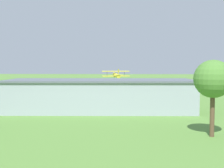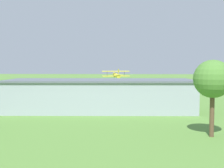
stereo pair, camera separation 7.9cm
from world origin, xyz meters
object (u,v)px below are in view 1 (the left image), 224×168
(car_black, at_px, (22,100))
(person_at_fence_line, at_px, (185,99))
(hangar, at_px, (100,95))
(person_crossing_taxiway, at_px, (48,97))
(person_beside_truck, at_px, (32,97))
(biplane, at_px, (116,75))
(tree_near_perimeter_road, at_px, (213,79))

(car_black, relative_size, person_at_fence_line, 2.44)
(hangar, xyz_separation_m, car_black, (19.77, -11.07, -2.28))
(person_crossing_taxiway, bearing_deg, person_beside_truck, -0.57)
(car_black, height_order, person_at_fence_line, person_at_fence_line)
(person_at_fence_line, bearing_deg, person_beside_truck, -4.02)
(car_black, xyz_separation_m, person_at_fence_line, (-39.09, -2.64, 0.03))
(hangar, relative_size, person_beside_truck, 22.25)
(person_beside_truck, bearing_deg, car_black, 81.47)
(biplane, relative_size, tree_near_perimeter_road, 0.88)
(biplane, bearing_deg, hangar, 85.66)
(hangar, bearing_deg, person_beside_truck, -40.84)
(car_black, bearing_deg, person_at_fence_line, -176.14)
(hangar, distance_m, person_at_fence_line, 23.79)
(biplane, height_order, tree_near_perimeter_road, tree_near_perimeter_road)
(hangar, bearing_deg, person_crossing_taxiway, -48.07)
(person_crossing_taxiway, height_order, person_at_fence_line, person_at_fence_line)
(person_crossing_taxiway, xyz_separation_m, person_at_fence_line, (-34.01, 2.65, 0.06))
(person_beside_truck, xyz_separation_m, person_at_fence_line, (-38.29, 2.69, 0.06))
(person_beside_truck, xyz_separation_m, person_crossing_taxiway, (-4.28, 0.04, -0.00))
(biplane, relative_size, car_black, 2.00)
(biplane, bearing_deg, car_black, 40.98)
(person_beside_truck, bearing_deg, person_at_fence_line, 175.98)
(person_at_fence_line, xyz_separation_m, tree_near_perimeter_road, (3.42, 33.96, 6.41))
(biplane, height_order, car_black, biplane)
(car_black, bearing_deg, person_beside_truck, -98.53)
(biplane, distance_m, person_crossing_taxiway, 22.58)
(person_beside_truck, relative_size, person_at_fence_line, 0.94)
(tree_near_perimeter_road, bearing_deg, car_black, -41.29)
(hangar, height_order, person_crossing_taxiway, hangar)
(person_beside_truck, bearing_deg, person_crossing_taxiway, 179.43)
(car_black, distance_m, person_beside_truck, 5.39)
(hangar, height_order, person_beside_truck, hangar)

